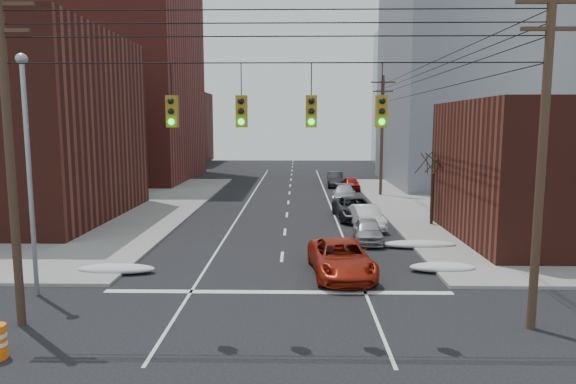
{
  "coord_description": "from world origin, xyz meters",
  "views": [
    {
      "loc": [
        0.77,
        -13.34,
        6.74
      ],
      "look_at": [
        0.26,
        14.42,
        3.0
      ],
      "focal_mm": 32.0,
      "sensor_mm": 36.0,
      "label": 1
    }
  ],
  "objects_px": {
    "parked_car_c": "(354,208)",
    "parked_car_d": "(344,194)",
    "lot_car_c": "(16,206)",
    "parked_car_b": "(367,217)",
    "lot_car_d": "(34,199)",
    "lot_car_a": "(60,218)",
    "parked_car_e": "(351,183)",
    "parked_car_f": "(335,179)",
    "lot_car_b": "(95,200)",
    "red_pickup": "(341,258)",
    "parked_car_a": "(368,230)"
  },
  "relations": [
    {
      "from": "parked_car_c",
      "to": "parked_car_f",
      "type": "relative_size",
      "value": 1.18
    },
    {
      "from": "parked_car_d",
      "to": "lot_car_a",
      "type": "bearing_deg",
      "value": -141.59
    },
    {
      "from": "parked_car_b",
      "to": "parked_car_c",
      "type": "height_order",
      "value": "parked_car_c"
    },
    {
      "from": "lot_car_a",
      "to": "lot_car_c",
      "type": "xyz_separation_m",
      "value": [
        -5.19,
        4.41,
        0.04
      ]
    },
    {
      "from": "parked_car_e",
      "to": "lot_car_c",
      "type": "bearing_deg",
      "value": -150.11
    },
    {
      "from": "parked_car_b",
      "to": "parked_car_f",
      "type": "bearing_deg",
      "value": 84.52
    },
    {
      "from": "parked_car_e",
      "to": "lot_car_b",
      "type": "distance_m",
      "value": 24.8
    },
    {
      "from": "parked_car_a",
      "to": "lot_car_c",
      "type": "distance_m",
      "value": 25.25
    },
    {
      "from": "red_pickup",
      "to": "lot_car_b",
      "type": "bearing_deg",
      "value": 131.98
    },
    {
      "from": "lot_car_d",
      "to": "parked_car_e",
      "type": "bearing_deg",
      "value": -80.96
    },
    {
      "from": "lot_car_a",
      "to": "red_pickup",
      "type": "bearing_deg",
      "value": -136.85
    },
    {
      "from": "parked_car_a",
      "to": "lot_car_b",
      "type": "height_order",
      "value": "lot_car_b"
    },
    {
      "from": "parked_car_b",
      "to": "lot_car_b",
      "type": "xyz_separation_m",
      "value": [
        -20.05,
        6.25,
        0.13
      ]
    },
    {
      "from": "parked_car_f",
      "to": "lot_car_b",
      "type": "height_order",
      "value": "lot_car_b"
    },
    {
      "from": "parked_car_b",
      "to": "lot_car_d",
      "type": "height_order",
      "value": "lot_car_d"
    },
    {
      "from": "red_pickup",
      "to": "lot_car_c",
      "type": "bearing_deg",
      "value": 143.59
    },
    {
      "from": "parked_car_b",
      "to": "parked_car_f",
      "type": "distance_m",
      "value": 22.14
    },
    {
      "from": "red_pickup",
      "to": "lot_car_b",
      "type": "distance_m",
      "value": 24.08
    },
    {
      "from": "parked_car_d",
      "to": "lot_car_d",
      "type": "xyz_separation_m",
      "value": [
        -24.58,
        -4.58,
        0.19
      ]
    },
    {
      "from": "parked_car_a",
      "to": "parked_car_e",
      "type": "bearing_deg",
      "value": 89.56
    },
    {
      "from": "parked_car_d",
      "to": "parked_car_f",
      "type": "distance_m",
      "value": 10.98
    },
    {
      "from": "parked_car_b",
      "to": "parked_car_c",
      "type": "relative_size",
      "value": 0.81
    },
    {
      "from": "parked_car_f",
      "to": "lot_car_b",
      "type": "xyz_separation_m",
      "value": [
        -19.62,
        -15.89,
        0.1
      ]
    },
    {
      "from": "lot_car_a",
      "to": "parked_car_f",
      "type": "bearing_deg",
      "value": -57.66
    },
    {
      "from": "lot_car_d",
      "to": "lot_car_c",
      "type": "bearing_deg",
      "value": 169.7
    },
    {
      "from": "parked_car_a",
      "to": "parked_car_c",
      "type": "distance_m",
      "value": 7.06
    },
    {
      "from": "red_pickup",
      "to": "parked_car_e",
      "type": "relative_size",
      "value": 1.44
    },
    {
      "from": "lot_car_b",
      "to": "lot_car_a",
      "type": "bearing_deg",
      "value": -163.51
    },
    {
      "from": "parked_car_a",
      "to": "parked_car_e",
      "type": "xyz_separation_m",
      "value": [
        1.44,
        23.15,
        -0.02
      ]
    },
    {
      "from": "parked_car_a",
      "to": "parked_car_d",
      "type": "height_order",
      "value": "parked_car_d"
    },
    {
      "from": "red_pickup",
      "to": "parked_car_c",
      "type": "distance_m",
      "value": 13.64
    },
    {
      "from": "parked_car_b",
      "to": "parked_car_e",
      "type": "relative_size",
      "value": 1.18
    },
    {
      "from": "lot_car_c",
      "to": "lot_car_b",
      "type": "bearing_deg",
      "value": -36.13
    },
    {
      "from": "parked_car_c",
      "to": "lot_car_c",
      "type": "bearing_deg",
      "value": 175.54
    },
    {
      "from": "parked_car_f",
      "to": "lot_car_a",
      "type": "distance_m",
      "value": 29.97
    },
    {
      "from": "lot_car_b",
      "to": "parked_car_c",
      "type": "bearing_deg",
      "value": -87.06
    },
    {
      "from": "parked_car_e",
      "to": "parked_car_b",
      "type": "bearing_deg",
      "value": -95.01
    },
    {
      "from": "red_pickup",
      "to": "lot_car_d",
      "type": "distance_m",
      "value": 28.1
    },
    {
      "from": "lot_car_a",
      "to": "lot_car_b",
      "type": "xyz_separation_m",
      "value": [
        -0.62,
        7.28,
        0.07
      ]
    },
    {
      "from": "parked_car_b",
      "to": "parked_car_d",
      "type": "distance_m",
      "value": 11.17
    },
    {
      "from": "red_pickup",
      "to": "lot_car_d",
      "type": "xyz_separation_m",
      "value": [
        -22.5,
        16.82,
        0.13
      ]
    },
    {
      "from": "parked_car_a",
      "to": "parked_car_f",
      "type": "xyz_separation_m",
      "value": [
        0.0,
        25.95,
        0.1
      ]
    },
    {
      "from": "parked_car_e",
      "to": "lot_car_d",
      "type": "relative_size",
      "value": 0.88
    },
    {
      "from": "parked_car_d",
      "to": "lot_car_d",
      "type": "distance_m",
      "value": 25.0
    },
    {
      "from": "lot_car_a",
      "to": "lot_car_d",
      "type": "height_order",
      "value": "lot_car_d"
    },
    {
      "from": "lot_car_c",
      "to": "parked_car_f",
      "type": "bearing_deg",
      "value": -30.46
    },
    {
      "from": "parked_car_c",
      "to": "parked_car_d",
      "type": "height_order",
      "value": "parked_car_c"
    },
    {
      "from": "red_pickup",
      "to": "lot_car_c",
      "type": "height_order",
      "value": "same"
    },
    {
      "from": "lot_car_a",
      "to": "parked_car_c",
      "type": "bearing_deg",
      "value": -95.62
    },
    {
      "from": "parked_car_e",
      "to": "lot_car_b",
      "type": "relative_size",
      "value": 0.73
    }
  ]
}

